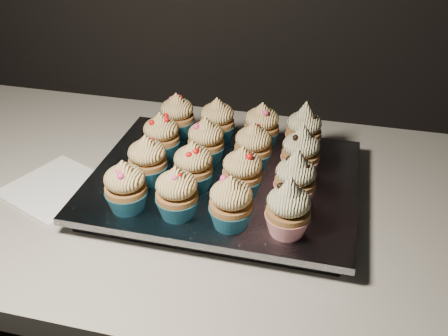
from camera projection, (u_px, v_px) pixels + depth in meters
worktop at (181, 194)px, 0.87m from camera, size 2.44×0.64×0.04m
napkin at (56, 188)px, 0.85m from camera, size 0.19×0.19×0.00m
baking_tray at (224, 188)px, 0.83m from camera, size 0.40×0.30×0.02m
foil_lining at (224, 179)px, 0.82m from camera, size 0.43×0.34×0.01m
cupcake_0 at (126, 187)px, 0.73m from camera, size 0.06×0.06×0.08m
cupcake_1 at (177, 193)px, 0.72m from camera, size 0.06×0.06×0.08m
cupcake_2 at (231, 203)px, 0.70m from camera, size 0.06×0.06×0.08m
cupcake_3 at (288, 209)px, 0.68m from camera, size 0.06×0.06×0.10m
cupcake_4 at (148, 160)px, 0.79m from camera, size 0.06×0.06×0.08m
cupcake_5 at (193, 167)px, 0.77m from camera, size 0.06×0.06×0.08m
cupcake_6 at (242, 172)px, 0.76m from camera, size 0.06×0.06×0.08m
cupcake_7 at (295, 179)px, 0.74m from camera, size 0.06×0.06×0.10m
cupcake_8 at (161, 137)px, 0.85m from camera, size 0.06×0.06×0.08m
cupcake_9 at (206, 142)px, 0.84m from camera, size 0.06×0.06×0.08m
cupcake_10 at (253, 147)px, 0.83m from camera, size 0.06×0.06×0.08m
cupcake_11 at (301, 152)px, 0.81m from camera, size 0.06×0.06×0.10m
cupcake_12 at (177, 116)px, 0.92m from camera, size 0.06×0.06×0.08m
cupcake_13 at (217, 121)px, 0.90m from camera, size 0.06×0.06×0.08m
cupcake_14 at (262, 126)px, 0.89m from camera, size 0.06×0.06×0.08m
cupcake_15 at (304, 130)px, 0.87m from camera, size 0.06×0.06×0.10m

